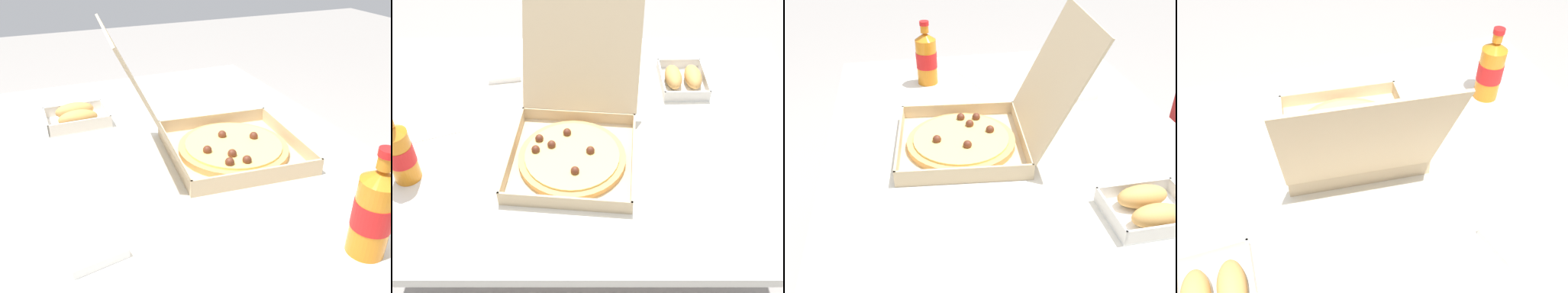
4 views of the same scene
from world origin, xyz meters
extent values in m
cube|color=silver|center=(0.00, 0.00, 0.70)|extent=(1.42, 1.04, 0.03)
cylinder|color=#B7B7BC|center=(-0.64, -0.45, 0.34)|extent=(0.05, 0.05, 0.69)
cube|color=tan|center=(-0.03, -0.15, 0.72)|extent=(0.37, 0.37, 0.01)
cube|color=tan|center=(-0.04, -0.31, 0.74)|extent=(0.34, 0.04, 0.04)
cube|color=tan|center=(-0.19, -0.13, 0.74)|extent=(0.04, 0.34, 0.04)
cube|color=tan|center=(0.14, -0.16, 0.74)|extent=(0.04, 0.34, 0.04)
cube|color=tan|center=(-0.01, 0.02, 0.74)|extent=(0.34, 0.04, 0.04)
cube|color=tan|center=(0.00, 0.10, 0.92)|extent=(0.36, 0.18, 0.32)
cylinder|color=tan|center=(-0.03, -0.15, 0.73)|extent=(0.30, 0.30, 0.02)
cylinder|color=#EAC666|center=(-0.03, -0.15, 0.75)|extent=(0.26, 0.26, 0.01)
sphere|color=#562819|center=(-0.08, -0.11, 0.75)|extent=(0.02, 0.02, 0.02)
sphere|color=#562819|center=(-0.13, -0.13, 0.75)|extent=(0.02, 0.02, 0.02)
sphere|color=#562819|center=(0.03, -0.14, 0.75)|extent=(0.02, 0.02, 0.02)
sphere|color=#562819|center=(-0.12, -0.09, 0.75)|extent=(0.02, 0.02, 0.02)
sphere|color=#562819|center=(-0.02, -0.21, 0.75)|extent=(0.02, 0.02, 0.02)
sphere|color=#562819|center=(-0.04, -0.06, 0.75)|extent=(0.02, 0.02, 0.02)
cube|color=silver|center=(0.34, 0.13, 0.74)|extent=(0.15, 0.01, 0.03)
cube|color=silver|center=(0.27, 0.22, 0.74)|extent=(0.01, 0.19, 0.03)
ellipsoid|color=tan|center=(0.30, 0.22, 0.75)|extent=(0.06, 0.12, 0.05)
cylinder|color=orange|center=(-0.47, -0.20, 0.80)|extent=(0.07, 0.07, 0.16)
cone|color=orange|center=(-0.47, -0.20, 0.89)|extent=(0.07, 0.07, 0.02)
cylinder|color=orange|center=(-0.47, -0.20, 0.92)|extent=(0.03, 0.03, 0.02)
cylinder|color=red|center=(-0.47, -0.20, 0.94)|extent=(0.03, 0.03, 0.01)
cylinder|color=red|center=(-0.47, -0.20, 0.81)|extent=(0.07, 0.07, 0.06)
cube|color=white|center=(-0.49, 0.01, 0.72)|extent=(0.25, 0.21, 0.00)
cube|color=white|center=(-0.27, 0.28, 0.73)|extent=(0.13, 0.13, 0.02)
camera|label=1|loc=(-0.92, 0.33, 1.28)|focal=38.39mm
camera|label=2|loc=(0.02, -1.06, 1.66)|focal=42.89mm
camera|label=3|loc=(0.99, -0.28, 1.38)|focal=39.90mm
camera|label=4|loc=(0.17, 0.67, 1.49)|focal=38.36mm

